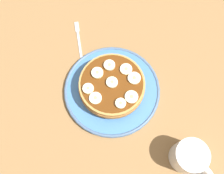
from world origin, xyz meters
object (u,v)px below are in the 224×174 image
object	(u,v)px
pancake_stack	(112,85)
banana_slice_1	(109,65)
plate	(112,90)
banana_slice_8	(134,78)
fork	(78,37)
banana_slice_6	(88,89)
banana_slice_7	(126,69)
banana_slice_4	(95,98)
coffee_mug	(189,158)
banana_slice_3	(97,73)
banana_slice_2	(131,97)
banana_slice_5	(121,103)
banana_slice_0	(112,81)

from	to	relation	value
pancake_stack	banana_slice_1	size ratio (longest dim) A/B	6.07
plate	banana_slice_8	world-z (taller)	banana_slice_8
pancake_stack	fork	size ratio (longest dim) A/B	1.68
plate	fork	bearing A→B (deg)	165.27
banana_slice_8	fork	xyz separation A→B (cm)	(-23.41, 0.28, -6.18)
banana_slice_6	banana_slice_7	distance (cm)	11.43
banana_slice_4	fork	xyz separation A→B (cm)	(-20.05, 11.36, -6.09)
coffee_mug	plate	bearing A→B (deg)	179.35
banana_slice_1	banana_slice_3	size ratio (longest dim) A/B	0.97
banana_slice_3	banana_slice_7	world-z (taller)	banana_slice_3
banana_slice_7	banana_slice_6	bearing A→B (deg)	-105.22
banana_slice_6	plate	bearing A→B (deg)	60.58
banana_slice_2	banana_slice_3	world-z (taller)	banana_slice_3
banana_slice_5	banana_slice_8	world-z (taller)	same
plate	banana_slice_4	world-z (taller)	banana_slice_4
banana_slice_0	banana_slice_4	world-z (taller)	banana_slice_0
banana_slice_3	banana_slice_8	size ratio (longest dim) A/B	0.93
banana_slice_3	banana_slice_6	size ratio (longest dim) A/B	1.09
banana_slice_0	fork	distance (cm)	21.45
plate	banana_slice_1	size ratio (longest dim) A/B	8.82
banana_slice_4	banana_slice_6	size ratio (longest dim) A/B	1.12
banana_slice_3	banana_slice_5	world-z (taller)	same
banana_slice_3	banana_slice_8	bearing A→B (deg)	35.86
banana_slice_5	banana_slice_7	bearing A→B (deg)	126.17
banana_slice_4	banana_slice_7	xyz separation A→B (cm)	(-0.17, 11.47, 0.03)
banana_slice_6	fork	xyz separation A→B (cm)	(-16.88, 10.91, -6.22)
banana_slice_6	banana_slice_1	bearing A→B (deg)	95.39
banana_slice_1	banana_slice_3	bearing A→B (deg)	-100.31
pancake_stack	banana_slice_7	size ratio (longest dim) A/B	5.71
banana_slice_3	pancake_stack	bearing A→B (deg)	12.47
banana_slice_4	banana_slice_5	world-z (taller)	banana_slice_5
banana_slice_4	fork	world-z (taller)	banana_slice_4
banana_slice_0	banana_slice_1	bearing A→B (deg)	144.26
pancake_stack	banana_slice_3	bearing A→B (deg)	-167.53
banana_slice_7	coffee_mug	distance (cm)	27.72
banana_slice_6	fork	world-z (taller)	banana_slice_6
banana_slice_3	banana_slice_4	size ratio (longest dim) A/B	0.98
banana_slice_0	coffee_mug	bearing A→B (deg)	-1.23
banana_slice_0	banana_slice_3	xyz separation A→B (cm)	(-4.56, -1.10, 0.02)
pancake_stack	banana_slice_5	size ratio (longest dim) A/B	6.83
plate	banana_slice_0	world-z (taller)	banana_slice_0
coffee_mug	fork	world-z (taller)	coffee_mug
pancake_stack	banana_slice_3	size ratio (longest dim) A/B	5.89
banana_slice_1	coffee_mug	size ratio (longest dim) A/B	0.27
banana_slice_4	banana_slice_0	bearing A→B (deg)	91.17
banana_slice_1	banana_slice_3	distance (cm)	3.94
banana_slice_4	banana_slice_8	xyz separation A→B (cm)	(3.36, 11.08, 0.09)
plate	banana_slice_1	xyz separation A→B (cm)	(-4.00, 3.05, 5.64)
banana_slice_5	coffee_mug	xyz separation A→B (cm)	(21.22, 2.26, -2.40)
pancake_stack	coffee_mug	xyz separation A→B (cm)	(27.05, -0.48, 0.36)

